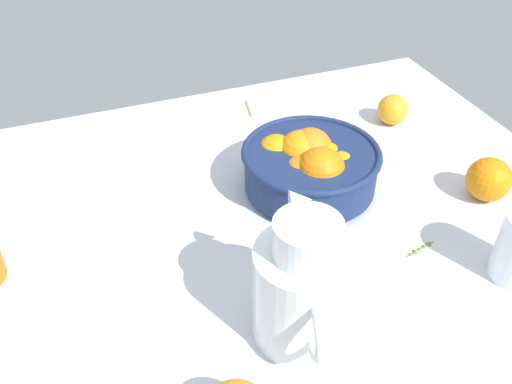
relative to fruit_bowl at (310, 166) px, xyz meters
The scene contains 7 objects.
ground_plane 15.82cm from the fruit_bowl, 168.33° to the right, with size 126.41×91.99×3.00cm, color silver.
fruit_bowl is the anchor object (origin of this frame).
juice_pitcher 32.99cm from the fruit_bowl, 116.66° to the right, with size 13.85×18.40×20.50cm.
loose_orange_0 31.34cm from the fruit_bowl, 29.77° to the left, with size 6.62×6.62×6.62cm, color orange.
loose_orange_2 32.18cm from the fruit_bowl, 24.88° to the right, with size 8.09×8.09×8.09cm, color orange.
herb_sprig_0 24.29cm from the fruit_bowl, 63.50° to the right, with size 6.16×1.90×0.95cm.
herb_sprig_1 32.58cm from the fruit_bowl, 90.01° to the left, with size 1.85×7.99×0.94cm.
Camera 1 is at (-25.77, -74.02, 65.85)cm, focal length 40.72 mm.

